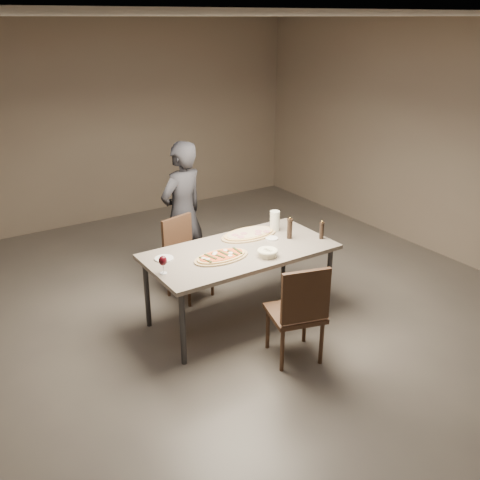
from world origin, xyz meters
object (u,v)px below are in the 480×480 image
dining_table (240,255)px  diner (183,213)px  chair_near (299,309)px  bread_basket (268,252)px  ham_pizza (249,234)px  chair_far (184,253)px  pepper_mill_left (290,228)px  carafe (275,221)px  zucchini_pizza (221,257)px

dining_table → diner: bearing=92.7°
chair_near → bread_basket: bearing=96.4°
ham_pizza → chair_far: chair_far is taller
pepper_mill_left → carafe: bearing=90.3°
bread_basket → chair_near: chair_near is taller
ham_pizza → bread_basket: bread_basket is taller
dining_table → diner: (-0.05, 1.08, 0.11)m
ham_pizza → chair_near: 1.18m
ham_pizza → diner: bearing=125.7°
dining_table → chair_far: (-0.21, 0.77, -0.21)m
zucchini_pizza → ham_pizza: bearing=39.3°
chair_far → diner: bearing=-130.6°
zucchini_pizza → carafe: size_ratio=2.58×
carafe → chair_near: 1.27m
zucchini_pizza → carafe: bearing=27.0°
carafe → dining_table: bearing=-158.9°
pepper_mill_left → carafe: pepper_mill_left is taller
pepper_mill_left → chair_far: bearing=134.2°
bread_basket → pepper_mill_left: pepper_mill_left is taller
bread_basket → carafe: (0.44, 0.49, 0.06)m
bread_basket → diner: (-0.18, 1.35, 0.01)m
chair_near → diner: 1.98m
zucchini_pizza → diner: size_ratio=0.34×
bread_basket → carafe: size_ratio=0.92×
pepper_mill_left → chair_near: (-0.54, -0.85, -0.34)m
bread_basket → pepper_mill_left: 0.50m
zucchini_pizza → dining_table: bearing=23.0°
dining_table → chair_near: (0.03, -0.88, -0.17)m
diner → carafe: bearing=107.7°
ham_pizza → carafe: size_ratio=2.95×
carafe → ham_pizza: bearing=173.5°
carafe → chair_far: bearing=144.7°
chair_far → pepper_mill_left: bearing=120.4°
chair_far → diner: diner is taller
dining_table → chair_near: bearing=-88.2°
zucchini_pizza → chair_far: size_ratio=0.63×
zucchini_pizza → pepper_mill_left: size_ratio=2.41×
dining_table → zucchini_pizza: size_ratio=3.30×
ham_pizza → pepper_mill_left: pepper_mill_left is taller
ham_pizza → chair_far: size_ratio=0.72×
dining_table → zucchini_pizza: 0.27m
carafe → zucchini_pizza: bearing=-160.7°
dining_table → bread_basket: bread_basket is taller
bread_basket → chair_far: size_ratio=0.22×
dining_table → diner: diner is taller
ham_pizza → diner: size_ratio=0.39×
diner → chair_near: bearing=74.2°
dining_table → carafe: size_ratio=8.52×
dining_table → bread_basket: (0.13, -0.27, 0.10)m
dining_table → zucchini_pizza: (-0.25, -0.07, 0.07)m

